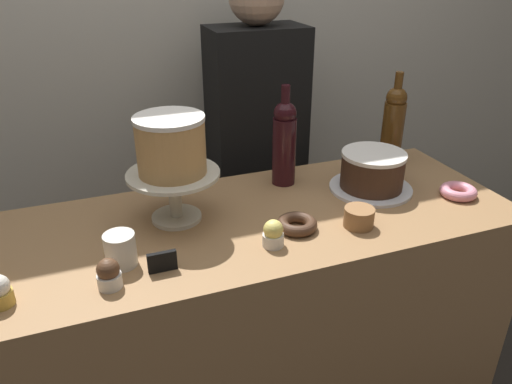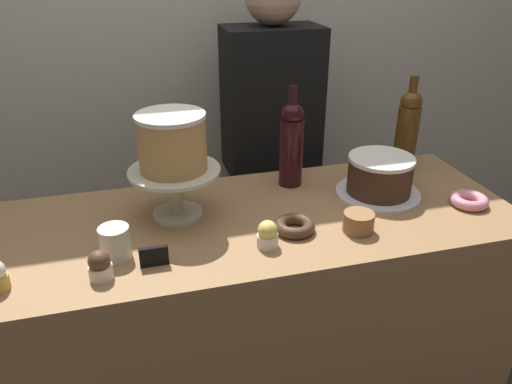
{
  "view_description": "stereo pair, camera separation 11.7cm",
  "coord_description": "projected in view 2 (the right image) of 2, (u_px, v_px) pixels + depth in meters",
  "views": [
    {
      "loc": [
        -0.43,
        -1.16,
        1.65
      ],
      "look_at": [
        0.0,
        0.0,
        1.03
      ],
      "focal_mm": 34.4,
      "sensor_mm": 36.0,
      "label": 1
    },
    {
      "loc": [
        -0.32,
        -1.19,
        1.65
      ],
      "look_at": [
        0.0,
        0.0,
        1.03
      ],
      "focal_mm": 34.4,
      "sensor_mm": 36.0,
      "label": 2
    }
  ],
  "objects": [
    {
      "name": "coffee_cup_ceramic",
      "position": [
        115.0,
        243.0,
        1.21
      ],
      "size": [
        0.08,
        0.08,
        0.09
      ],
      "color": "silver",
      "rests_on": "display_counter"
    },
    {
      "name": "donut_chocolate",
      "position": [
        295.0,
        226.0,
        1.34
      ],
      "size": [
        0.11,
        0.11,
        0.03
      ],
      "color": "#472D1E",
      "rests_on": "display_counter"
    },
    {
      "name": "wine_bottle_amber",
      "position": [
        407.0,
        128.0,
        1.67
      ],
      "size": [
        0.08,
        0.08,
        0.33
      ],
      "color": "#5B3814",
      "rests_on": "display_counter"
    },
    {
      "name": "price_sign_chalkboard",
      "position": [
        154.0,
        256.0,
        1.19
      ],
      "size": [
        0.07,
        0.01,
        0.05
      ],
      "color": "black",
      "rests_on": "display_counter"
    },
    {
      "name": "back_wall",
      "position": [
        201.0,
        43.0,
        2.01
      ],
      "size": [
        6.0,
        0.05,
        2.6
      ],
      "color": "beige",
      "rests_on": "ground_plane"
    },
    {
      "name": "chocolate_round_cake",
      "position": [
        380.0,
        175.0,
        1.51
      ],
      "size": [
        0.2,
        0.2,
        0.12
      ],
      "color": "#3D2619",
      "rests_on": "silver_serving_platter"
    },
    {
      "name": "wine_bottle_dark_red",
      "position": [
        291.0,
        142.0,
        1.55
      ],
      "size": [
        0.08,
        0.08,
        0.33
      ],
      "color": "black",
      "rests_on": "display_counter"
    },
    {
      "name": "cupcake_lemon",
      "position": [
        268.0,
        235.0,
        1.26
      ],
      "size": [
        0.06,
        0.06,
        0.07
      ],
      "color": "white",
      "rests_on": "display_counter"
    },
    {
      "name": "cookie_stack",
      "position": [
        358.0,
        222.0,
        1.33
      ],
      "size": [
        0.08,
        0.08,
        0.06
      ],
      "color": "olive",
      "rests_on": "display_counter"
    },
    {
      "name": "barista_figure",
      "position": [
        270.0,
        169.0,
        2.0
      ],
      "size": [
        0.36,
        0.22,
        1.6
      ],
      "color": "black",
      "rests_on": "ground_plane"
    },
    {
      "name": "silver_serving_platter",
      "position": [
        378.0,
        193.0,
        1.54
      ],
      "size": [
        0.26,
        0.26,
        0.01
      ],
      "color": "white",
      "rests_on": "display_counter"
    },
    {
      "name": "donut_pink",
      "position": [
        469.0,
        200.0,
        1.47
      ],
      "size": [
        0.11,
        0.11,
        0.03
      ],
      "color": "pink",
      "rests_on": "display_counter"
    },
    {
      "name": "display_counter",
      "position": [
        256.0,
        342.0,
        1.63
      ],
      "size": [
        1.53,
        0.59,
        0.95
      ],
      "color": "#997047",
      "rests_on": "ground_plane"
    },
    {
      "name": "white_layer_cake",
      "position": [
        172.0,
        142.0,
        1.32
      ],
      "size": [
        0.19,
        0.19,
        0.16
      ],
      "color": "tan",
      "rests_on": "cake_stand_pedestal"
    },
    {
      "name": "cupcake_chocolate",
      "position": [
        100.0,
        266.0,
        1.14
      ],
      "size": [
        0.06,
        0.06,
        0.07
      ],
      "color": "white",
      "rests_on": "display_counter"
    },
    {
      "name": "cake_stand_pedestal",
      "position": [
        175.0,
        184.0,
        1.38
      ],
      "size": [
        0.26,
        0.26,
        0.15
      ],
      "color": "beige",
      "rests_on": "display_counter"
    }
  ]
}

